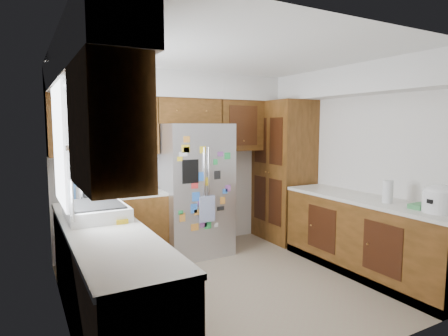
{
  "coord_description": "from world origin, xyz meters",
  "views": [
    {
      "loc": [
        -2.1,
        -3.46,
        1.76
      ],
      "look_at": [
        -0.0,
        0.35,
        1.28
      ],
      "focal_mm": 30.0,
      "sensor_mm": 36.0,
      "label": 1
    }
  ],
  "objects_px": {
    "paper_towel": "(388,192)",
    "pantry": "(284,171)",
    "fridge": "(194,189)",
    "rice_cooker": "(440,198)"
  },
  "relations": [
    {
      "from": "paper_towel",
      "to": "pantry",
      "type": "bearing_deg",
      "value": 88.9
    },
    {
      "from": "pantry",
      "to": "paper_towel",
      "type": "xyz_separation_m",
      "value": [
        -0.04,
        -1.91,
        -0.03
      ]
    },
    {
      "from": "fridge",
      "to": "rice_cooker",
      "type": "height_order",
      "value": "fridge"
    },
    {
      "from": "pantry",
      "to": "rice_cooker",
      "type": "distance_m",
      "value": 2.47
    },
    {
      "from": "paper_towel",
      "to": "rice_cooker",
      "type": "bearing_deg",
      "value": -86.3
    },
    {
      "from": "fridge",
      "to": "paper_towel",
      "type": "height_order",
      "value": "fridge"
    },
    {
      "from": "rice_cooker",
      "to": "paper_towel",
      "type": "xyz_separation_m",
      "value": [
        -0.04,
        0.56,
        -0.02
      ]
    },
    {
      "from": "pantry",
      "to": "rice_cooker",
      "type": "relative_size",
      "value": 6.62
    },
    {
      "from": "pantry",
      "to": "fridge",
      "type": "bearing_deg",
      "value": 177.94
    },
    {
      "from": "rice_cooker",
      "to": "pantry",
      "type": "bearing_deg",
      "value": 89.99
    }
  ]
}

